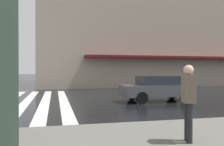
# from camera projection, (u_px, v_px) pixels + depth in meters

# --- Properties ---
(haussmann_block_corner) EXTENTS (18.80, 28.86, 21.52)m
(haussmann_block_corner) POSITION_uv_depth(u_px,v_px,m) (150.00, 6.00, 33.27)
(haussmann_block_corner) COLOR tan
(haussmann_block_corner) RESTS_ON ground_plane
(car_dark_grey) EXTENTS (1.85, 4.10, 1.41)m
(car_dark_grey) POSITION_uv_depth(u_px,v_px,m) (159.00, 88.00, 13.44)
(car_dark_grey) COLOR #4C4C51
(car_dark_grey) RESTS_ON ground_plane
(pedestrian_far_down_pavement) EXTENTS (0.45, 0.35, 1.68)m
(pedestrian_far_down_pavement) POSITION_uv_depth(u_px,v_px,m) (188.00, 97.00, 5.27)
(pedestrian_far_down_pavement) COLOR #6B5B4C
(pedestrian_far_down_pavement) RESTS_ON sidewalk_pavement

